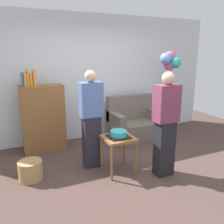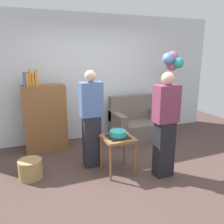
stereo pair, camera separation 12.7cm
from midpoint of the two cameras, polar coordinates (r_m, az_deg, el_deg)
The scene contains 11 objects.
ground_plane at distance 3.89m, azimuth 6.25°, elevation -15.12°, with size 8.00×8.00×0.00m, color #4C3833.
wall_back at distance 5.30m, azimuth -4.02°, elevation 8.26°, with size 6.00×0.10×2.70m, color silver.
couch at distance 5.33m, azimuth 6.46°, elevation -2.87°, with size 1.10×0.70×0.96m.
bookshelf at distance 4.78m, azimuth -15.19°, elevation -1.17°, with size 0.80×0.36×1.60m.
side_table at distance 3.78m, azimuth 2.42°, elevation -7.37°, with size 0.48×0.48×0.60m.
birthday_cake at distance 3.73m, azimuth 2.44°, elevation -5.35°, with size 0.32×0.32×0.17m.
person_blowing_candles at distance 3.90m, azimuth -4.09°, elevation -1.68°, with size 0.36×0.22×1.63m.
person_holding_cake at distance 3.68m, azimuth 13.69°, elevation -3.07°, with size 0.36×0.22×1.63m.
wicker_basket at distance 3.93m, azimuth -18.22°, elevation -12.97°, with size 0.36×0.36×0.30m, color #A88451.
handbag at distance 4.98m, azimuth 14.19°, elevation -7.41°, with size 0.28×0.14×0.20m, color #473328.
balloon_bunch at distance 5.27m, azimuth 15.13°, elevation 11.83°, with size 0.47×0.37×1.93m.
Camera 2 is at (-1.60, -2.98, 1.90)m, focal length 37.86 mm.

